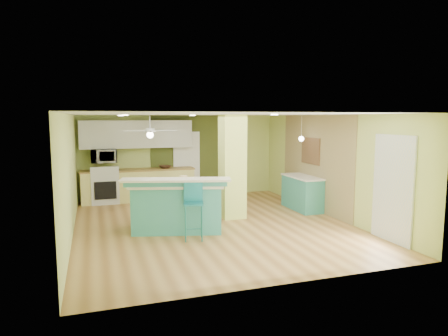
{
  "coord_description": "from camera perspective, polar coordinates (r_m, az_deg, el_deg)",
  "views": [
    {
      "loc": [
        -2.53,
        -8.52,
        2.42
      ],
      "look_at": [
        0.41,
        0.4,
        1.24
      ],
      "focal_mm": 32.0,
      "sensor_mm": 36.0,
      "label": 1
    }
  ],
  "objects": [
    {
      "name": "ceiling_fan",
      "position": [
        10.62,
        -10.52,
        5.2
      ],
      "size": [
        1.41,
        1.41,
        0.61
      ],
      "color": "silver",
      "rests_on": "ceiling"
    },
    {
      "name": "wall_decor",
      "position": [
        10.86,
        12.26,
        2.41
      ],
      "size": [
        0.03,
        0.9,
        0.7
      ],
      "primitive_type": "cube",
      "color": "brown",
      "rests_on": "wood_panel"
    },
    {
      "name": "microwave",
      "position": [
        11.77,
        -16.79,
        1.65
      ],
      "size": [
        0.7,
        0.48,
        0.39
      ],
      "primitive_type": "imported",
      "color": "white",
      "rests_on": "wall_back"
    },
    {
      "name": "pendant_lamp",
      "position": [
        10.64,
        10.98,
        4.15
      ],
      "size": [
        0.14,
        0.14,
        0.69
      ],
      "color": "white",
      "rests_on": "ceiling"
    },
    {
      "name": "column",
      "position": [
        9.64,
        1.19,
        0.19
      ],
      "size": [
        0.55,
        0.55,
        2.5
      ],
      "primitive_type": "cube",
      "color": "#D5E469",
      "rests_on": "floor"
    },
    {
      "name": "wood_panel",
      "position": [
        10.73,
        12.87,
        0.72
      ],
      "size": [
        0.02,
        3.4,
        2.5
      ],
      "primitive_type": "cube",
      "color": "olive",
      "rests_on": "floor"
    },
    {
      "name": "peninsula",
      "position": [
        8.69,
        -6.68,
        -5.3
      ],
      "size": [
        2.33,
        1.69,
        1.19
      ],
      "rotation": [
        0.0,
        0.0,
        -0.26
      ],
      "color": "teal",
      "rests_on": "floor"
    },
    {
      "name": "interior_door",
      "position": [
        12.37,
        -5.36,
        0.54
      ],
      "size": [
        0.82,
        0.05,
        2.0
      ],
      "primitive_type": "cube",
      "color": "white",
      "rests_on": "floor"
    },
    {
      "name": "bar_stool",
      "position": [
        8.01,
        -4.4,
        -4.74
      ],
      "size": [
        0.46,
        0.46,
        1.15
      ],
      "rotation": [
        0.0,
        0.0,
        -0.23
      ],
      "color": "#1C747F",
      "rests_on": "floor"
    },
    {
      "name": "floor",
      "position": [
        9.21,
        -1.64,
        -8.09
      ],
      "size": [
        6.0,
        7.0,
        0.01
      ],
      "primitive_type": "cube",
      "color": "olive",
      "rests_on": "ground"
    },
    {
      "name": "french_door",
      "position": [
        8.42,
        22.96,
        -2.77
      ],
      "size": [
        0.04,
        1.08,
        2.1
      ],
      "primitive_type": "cube",
      "color": "silver",
      "rests_on": "floor"
    },
    {
      "name": "wall_back",
      "position": [
        12.35,
        -6.32,
        1.68
      ],
      "size": [
        6.0,
        0.01,
        2.5
      ],
      "primitive_type": "cube",
      "color": "#C0D06F",
      "rests_on": "floor"
    },
    {
      "name": "fruit_bowl",
      "position": [
        11.93,
        -8.43,
        0.16
      ],
      "size": [
        0.44,
        0.44,
        0.08
      ],
      "primitive_type": "imported",
      "rotation": [
        0.0,
        0.0,
        0.34
      ],
      "color": "#3C2418",
      "rests_on": "kitchen_run"
    },
    {
      "name": "kitchen_run",
      "position": [
        11.95,
        -12.08,
        -2.38
      ],
      "size": [
        3.25,
        0.63,
        0.94
      ],
      "color": "#E3D977",
      "rests_on": "floor"
    },
    {
      "name": "ceiling",
      "position": [
        8.89,
        -1.7,
        7.71
      ],
      "size": [
        6.0,
        7.0,
        0.01
      ],
      "primitive_type": "cube",
      "color": "white",
      "rests_on": "wall_back"
    },
    {
      "name": "wall_front",
      "position": [
        5.74,
        8.41,
        -4.66
      ],
      "size": [
        6.0,
        0.01,
        2.5
      ],
      "primitive_type": "cube",
      "color": "#C0D06F",
      "rests_on": "floor"
    },
    {
      "name": "stove",
      "position": [
        11.88,
        -16.64,
        -2.64
      ],
      "size": [
        0.76,
        0.66,
        1.08
      ],
      "color": "silver",
      "rests_on": "floor"
    },
    {
      "name": "wall_left",
      "position": [
        8.61,
        -21.2,
        -1.13
      ],
      "size": [
        0.01,
        7.0,
        2.5
      ],
      "primitive_type": "cube",
      "color": "#C0D06F",
      "rests_on": "floor"
    },
    {
      "name": "olive_accent",
      "position": [
        12.37,
        -5.4,
        1.71
      ],
      "size": [
        2.2,
        0.02,
        2.5
      ],
      "primitive_type": "cube",
      "color": "#465020",
      "rests_on": "floor"
    },
    {
      "name": "wall_right",
      "position": [
        10.23,
        14.68,
        0.36
      ],
      "size": [
        0.01,
        7.0,
        2.5
      ],
      "primitive_type": "cube",
      "color": "#C0D06F",
      "rests_on": "floor"
    },
    {
      "name": "side_counter",
      "position": [
        10.81,
        11.09,
        -3.48
      ],
      "size": [
        0.59,
        1.38,
        0.89
      ],
      "color": "teal",
      "rests_on": "floor"
    },
    {
      "name": "upper_cabinets",
      "position": [
        11.91,
        -12.33,
        4.74
      ],
      "size": [
        3.2,
        0.34,
        0.8
      ],
      "primitive_type": "cube",
      "color": "silver",
      "rests_on": "wall_back"
    },
    {
      "name": "canister",
      "position": [
        8.48,
        -5.81,
        -1.68
      ],
      "size": [
        0.17,
        0.17,
        0.17
      ],
      "primitive_type": "cylinder",
      "color": "gold",
      "rests_on": "peninsula"
    }
  ]
}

